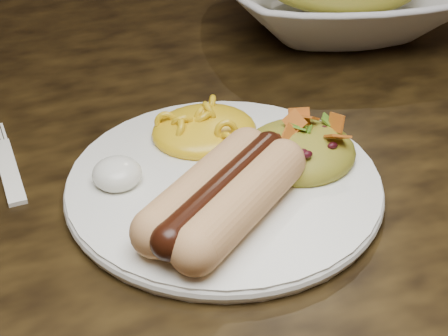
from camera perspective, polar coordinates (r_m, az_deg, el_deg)
name	(u,v)px	position (r m, az deg, el deg)	size (l,w,h in m)	color
table	(110,181)	(0.75, -9.42, -1.11)	(1.60, 0.90, 0.75)	#34250E
plate	(224,185)	(0.57, 0.00, -1.39)	(0.26, 0.26, 0.01)	white
hotdog	(224,194)	(0.51, -0.03, -2.15)	(0.13, 0.13, 0.04)	tan
mac_and_cheese	(204,117)	(0.61, -1.67, 4.24)	(0.10, 0.09, 0.04)	gold
sour_cream	(117,169)	(0.56, -8.92, -0.11)	(0.04, 0.04, 0.02)	white
taco_salad	(300,141)	(0.58, 6.35, 2.21)	(0.10, 0.09, 0.04)	#C68222
fork	(9,171)	(0.62, -17.44, -0.23)	(0.02, 0.16, 0.00)	white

